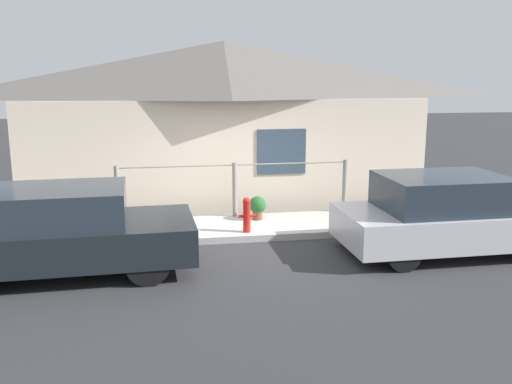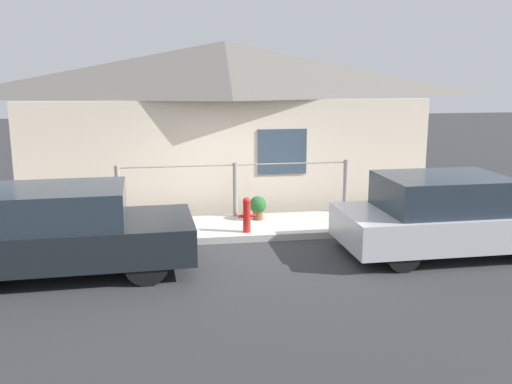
{
  "view_description": "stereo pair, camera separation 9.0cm",
  "coord_description": "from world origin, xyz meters",
  "px_view_note": "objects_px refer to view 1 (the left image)",
  "views": [
    {
      "loc": [
        -1.53,
        -10.09,
        3.16
      ],
      "look_at": [
        0.25,
        0.3,
        0.9
      ],
      "focal_mm": 40.0,
      "sensor_mm": 36.0,
      "label": 1
    },
    {
      "loc": [
        -1.44,
        -10.11,
        3.16
      ],
      "look_at": [
        0.25,
        0.3,
        0.9
      ],
      "focal_mm": 40.0,
      "sensor_mm": 36.0,
      "label": 2
    }
  ],
  "objects_px": {
    "car_left": "(62,231)",
    "potted_plant_near_hydrant": "(257,206)",
    "fire_hydrant": "(247,214)",
    "car_right": "(446,215)"
  },
  "relations": [
    {
      "from": "car_right",
      "to": "potted_plant_near_hydrant",
      "type": "height_order",
      "value": "car_right"
    },
    {
      "from": "car_left",
      "to": "potted_plant_near_hydrant",
      "type": "bearing_deg",
      "value": 31.19
    },
    {
      "from": "car_left",
      "to": "car_right",
      "type": "relative_size",
      "value": 1.05
    },
    {
      "from": "car_left",
      "to": "fire_hydrant",
      "type": "xyz_separation_m",
      "value": [
        3.13,
        1.41,
        -0.21
      ]
    },
    {
      "from": "car_right",
      "to": "fire_hydrant",
      "type": "xyz_separation_m",
      "value": [
        -3.32,
        1.41,
        -0.19
      ]
    },
    {
      "from": "car_left",
      "to": "car_right",
      "type": "height_order",
      "value": "car_left"
    },
    {
      "from": "fire_hydrant",
      "to": "potted_plant_near_hydrant",
      "type": "relative_size",
      "value": 1.39
    },
    {
      "from": "fire_hydrant",
      "to": "potted_plant_near_hydrant",
      "type": "bearing_deg",
      "value": 67.85
    },
    {
      "from": "car_left",
      "to": "potted_plant_near_hydrant",
      "type": "distance_m",
      "value": 4.19
    },
    {
      "from": "fire_hydrant",
      "to": "potted_plant_near_hydrant",
      "type": "height_order",
      "value": "fire_hydrant"
    }
  ]
}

